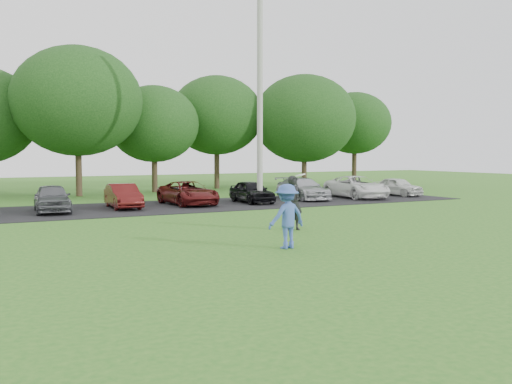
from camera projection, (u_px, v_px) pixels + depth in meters
ground at (318, 249)px, 15.00m from camera, size 100.00×100.00×0.00m
parking_lot at (160, 207)px, 26.44m from camera, size 32.00×6.50×0.03m
utility_pole at (260, 91)px, 27.35m from camera, size 0.28×0.28×10.97m
frisbee_player at (287, 216)px, 15.10m from camera, size 1.17×0.79×2.02m
camera_bystander at (294, 203)px, 18.66m from camera, size 0.69×0.49×1.79m
parked_cars at (160, 195)px, 26.36m from camera, size 30.74×4.88×1.22m
tree_row at (132, 114)px, 35.41m from camera, size 42.39×9.85×8.64m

